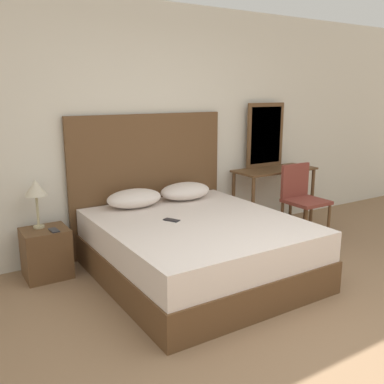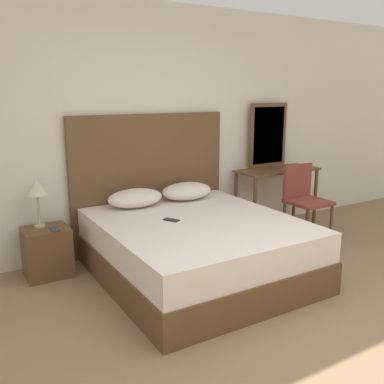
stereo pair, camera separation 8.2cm
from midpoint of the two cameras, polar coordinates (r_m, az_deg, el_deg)
name	(u,v)px [view 1 (the left image)]	position (r m, az deg, el deg)	size (l,w,h in m)	color
ground_plane	(335,356)	(3.25, 17.85, -20.13)	(16.00, 16.00, 0.00)	#8C6B4C
wall_back	(152,128)	(4.88, -5.84, 8.44)	(10.00, 0.06, 2.70)	silver
bed	(197,248)	(4.14, 0.16, -7.54)	(1.76, 1.97, 0.57)	brown
headboard	(149,182)	(4.86, -6.22, 1.37)	(1.85, 0.05, 1.52)	brown
pillow_left	(134,198)	(4.51, -8.22, -0.84)	(0.59, 0.40, 0.19)	silver
pillow_right	(185,191)	(4.79, -1.40, 0.12)	(0.59, 0.40, 0.19)	silver
phone_on_bed	(171,220)	(4.03, -3.34, -3.76)	(0.13, 0.17, 0.01)	#232328
nightstand	(46,253)	(4.39, -19.37, -7.68)	(0.42, 0.38, 0.48)	brown
table_lamp	(36,189)	(4.29, -20.64, 0.32)	(0.21, 0.21, 0.47)	tan
phone_on_nightstand	(54,230)	(4.24, -18.45, -4.85)	(0.08, 0.15, 0.01)	#232328
vanity_desk	(274,179)	(5.60, 10.51, 1.68)	(1.10, 0.46, 0.79)	brown
vanity_mirror	(265,135)	(5.67, 9.35, 7.49)	(0.59, 0.03, 0.83)	brown
chair	(301,196)	(5.29, 13.96, -0.48)	(0.45, 0.44, 0.90)	brown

